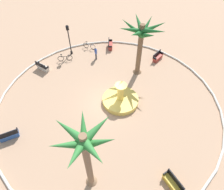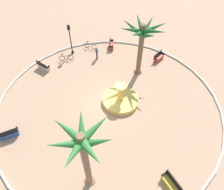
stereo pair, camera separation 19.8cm
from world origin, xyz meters
TOP-DOWN VIEW (x-y plane):
  - ground_plane at (0.00, 0.00)m, footprint 80.00×80.00m
  - plaza_curb at (0.00, 0.00)m, footprint 21.14×21.14m
  - fountain at (-1.12, 0.26)m, footprint 3.46×3.46m
  - palm_tree_near_fountain at (-4.29, -3.41)m, footprint 4.71×4.61m
  - palm_tree_by_curb at (3.17, 6.88)m, footprint 3.62×3.64m
  - bench_east at (5.76, -6.78)m, footprint 1.41×1.55m
  - bench_west at (-2.72, -8.90)m, footprint 0.95×1.68m
  - bench_north at (-7.42, -4.88)m, footprint 1.61×1.29m
  - bench_southeast at (-2.17, 8.71)m, footprint 0.87×1.67m
  - bench_southwest at (8.91, 1.49)m, footprint 1.66×0.75m
  - lamppost at (2.21, -8.97)m, footprint 0.32×0.32m
  - bicycle_red_frame at (-0.13, -9.38)m, footprint 1.40×1.10m
  - bicycle_by_lamppost at (3.13, -7.75)m, footprint 1.72×0.44m
  - person_cyclist_helmet at (-0.46, -7.08)m, footprint 0.23×0.53m

SIDE VIEW (x-z plane):
  - ground_plane at x=0.00m, z-range 0.00..0.00m
  - plaza_curb at x=0.00m, z-range 0.00..0.20m
  - fountain at x=-1.12m, z-range -0.79..1.42m
  - bench_east at x=5.76m, z-range -0.15..0.85m
  - bench_west at x=-2.72m, z-range -0.15..0.85m
  - bench_north at x=-7.42m, z-range -0.15..0.85m
  - bench_southeast at x=-2.17m, z-range -0.15..0.85m
  - bench_southwest at x=8.91m, z-range -0.15..0.85m
  - bicycle_red_frame at x=-0.13m, z-range -0.09..0.86m
  - bicycle_by_lamppost at x=3.13m, z-range -0.09..0.86m
  - person_cyclist_helmet at x=-0.46m, z-range 0.10..1.73m
  - lamppost at x=2.21m, z-range 0.33..4.13m
  - palm_tree_near_fountain at x=-4.29m, z-range 1.52..7.46m
  - palm_tree_by_curb at x=3.17m, z-range 1.67..8.00m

